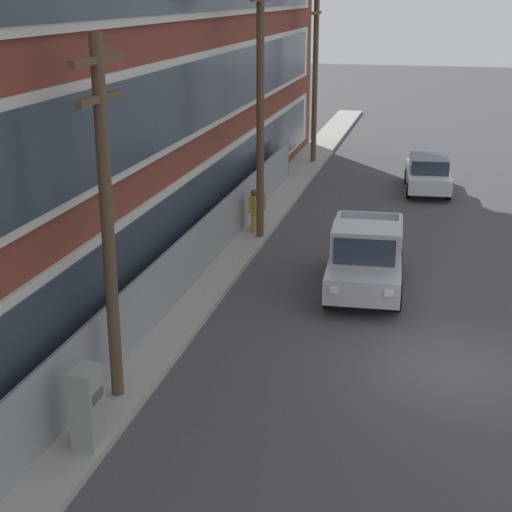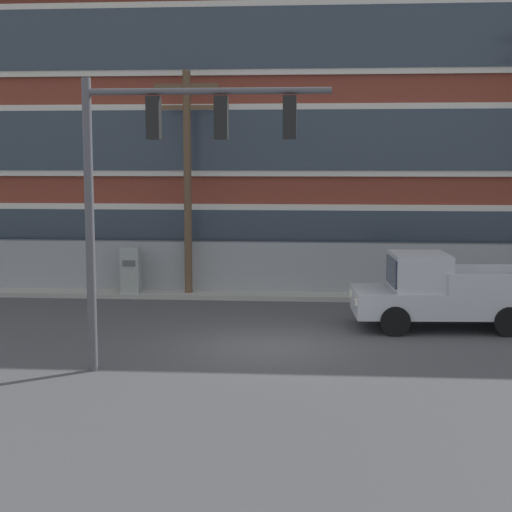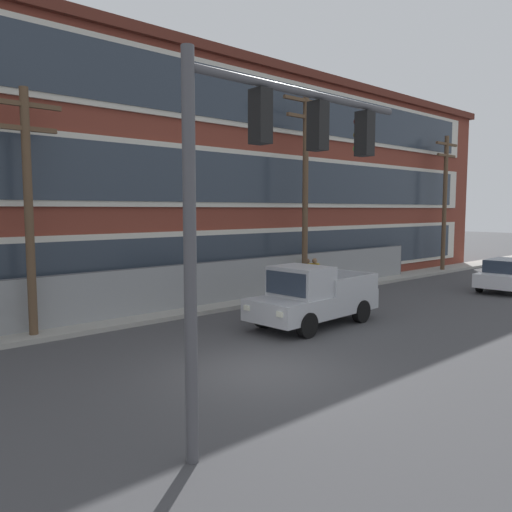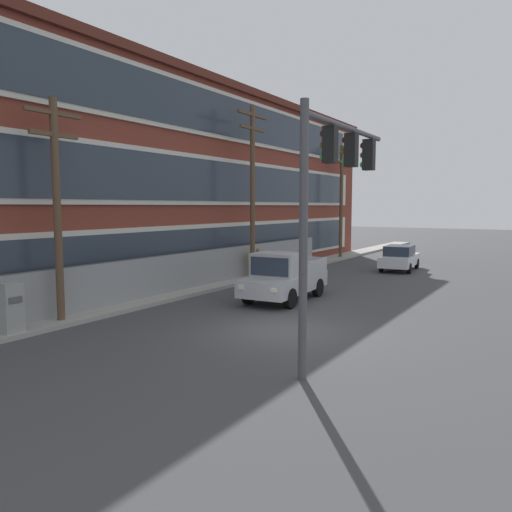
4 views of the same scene
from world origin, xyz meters
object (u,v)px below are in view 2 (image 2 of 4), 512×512
at_px(utility_pole_near_corner, 187,174).
at_px(electrical_cabinet, 131,272).
at_px(pickup_truck_silver, 440,294).
at_px(traffic_signal_mast, 163,160).

bearing_deg(utility_pole_near_corner, electrical_cabinet, -172.80).
bearing_deg(utility_pole_near_corner, pickup_truck_silver, -29.76).
height_order(pickup_truck_silver, electrical_cabinet, pickup_truck_silver).
bearing_deg(electrical_cabinet, utility_pole_near_corner, 7.20).
distance_m(traffic_signal_mast, electrical_cabinet, 10.34).
height_order(traffic_signal_mast, pickup_truck_silver, traffic_signal_mast).
distance_m(utility_pole_near_corner, electrical_cabinet, 3.84).
bearing_deg(traffic_signal_mast, utility_pole_near_corner, 96.32).
bearing_deg(pickup_truck_silver, traffic_signal_mast, -143.23).
distance_m(pickup_truck_silver, utility_pole_near_corner, 9.44).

